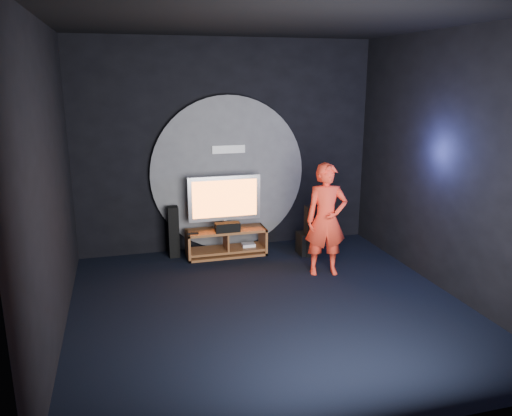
{
  "coord_description": "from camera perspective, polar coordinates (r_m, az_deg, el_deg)",
  "views": [
    {
      "loc": [
        -1.73,
        -5.64,
        2.88
      ],
      "look_at": [
        0.1,
        1.05,
        1.05
      ],
      "focal_mm": 35.0,
      "sensor_mm": 36.0,
      "label": 1
    }
  ],
  "objects": [
    {
      "name": "floor",
      "position": [
        6.57,
        1.58,
        -11.24
      ],
      "size": [
        5.0,
        5.0,
        0.0
      ],
      "primitive_type": "plane",
      "color": "black",
      "rests_on": "ground"
    },
    {
      "name": "back_wall",
      "position": [
        8.4,
        -3.32,
        7.02
      ],
      "size": [
        5.0,
        0.04,
        3.5
      ],
      "primitive_type": "cube",
      "color": "black",
      "rests_on": "ground"
    },
    {
      "name": "front_wall",
      "position": [
        3.76,
        12.88,
        -3.1
      ],
      "size": [
        5.0,
        0.04,
        3.5
      ],
      "primitive_type": "cube",
      "color": "black",
      "rests_on": "ground"
    },
    {
      "name": "left_wall",
      "position": [
        5.81,
        -22.64,
        2.4
      ],
      "size": [
        0.04,
        5.0,
        3.5
      ],
      "primitive_type": "cube",
      "color": "black",
      "rests_on": "ground"
    },
    {
      "name": "right_wall",
      "position": [
        7.14,
        21.32,
        4.66
      ],
      "size": [
        0.04,
        5.0,
        3.5
      ],
      "primitive_type": "cube",
      "color": "black",
      "rests_on": "ground"
    },
    {
      "name": "ceiling",
      "position": [
        5.94,
        1.83,
        20.81
      ],
      "size": [
        5.0,
        5.0,
        0.01
      ],
      "primitive_type": "cube",
      "color": "black",
      "rests_on": "back_wall"
    },
    {
      "name": "wall_disc_panel",
      "position": [
        8.42,
        -3.19,
        3.95
      ],
      "size": [
        2.6,
        0.11,
        2.6
      ],
      "color": "#515156",
      "rests_on": "ground"
    },
    {
      "name": "media_console",
      "position": [
        8.3,
        -3.39,
        -4.12
      ],
      "size": [
        1.31,
        0.45,
        0.45
      ],
      "color": "#99542F",
      "rests_on": "ground"
    },
    {
      "name": "tv",
      "position": [
        8.16,
        -3.61,
        0.93
      ],
      "size": [
        1.2,
        0.22,
        0.88
      ],
      "color": "#B5B5BC",
      "rests_on": "media_console"
    },
    {
      "name": "center_speaker",
      "position": [
        8.08,
        -3.27,
        -2.21
      ],
      "size": [
        0.4,
        0.15,
        0.15
      ],
      "primitive_type": "cube",
      "color": "black",
      "rests_on": "media_console"
    },
    {
      "name": "remote",
      "position": [
        8.02,
        -7.22,
        -2.91
      ],
      "size": [
        0.18,
        0.05,
        0.02
      ],
      "primitive_type": "cube",
      "color": "black",
      "rests_on": "media_console"
    },
    {
      "name": "tower_speaker_left",
      "position": [
        8.27,
        -9.4,
        -2.7
      ],
      "size": [
        0.17,
        0.19,
        0.85
      ],
      "primitive_type": "cube",
      "color": "black",
      "rests_on": "ground"
    },
    {
      "name": "tower_speaker_right",
      "position": [
        8.26,
        6.23,
        -2.61
      ],
      "size": [
        0.17,
        0.19,
        0.85
      ],
      "primitive_type": "cube",
      "color": "black",
      "rests_on": "ground"
    },
    {
      "name": "subwoofer",
      "position": [
        8.41,
        5.95,
        -4.02
      ],
      "size": [
        0.33,
        0.33,
        0.36
      ],
      "primitive_type": "cube",
      "color": "black",
      "rests_on": "ground"
    },
    {
      "name": "player",
      "position": [
        7.42,
        8.02,
        -1.33
      ],
      "size": [
        0.67,
        0.51,
        1.68
      ],
      "primitive_type": "imported",
      "rotation": [
        0.0,
        0.0,
        -0.18
      ],
      "color": "#FA3822",
      "rests_on": "ground"
    }
  ]
}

